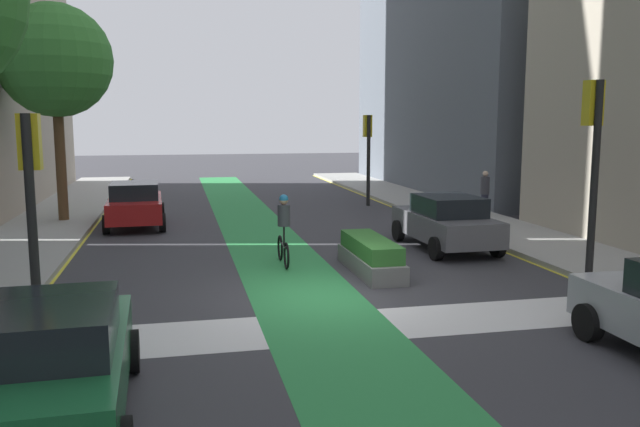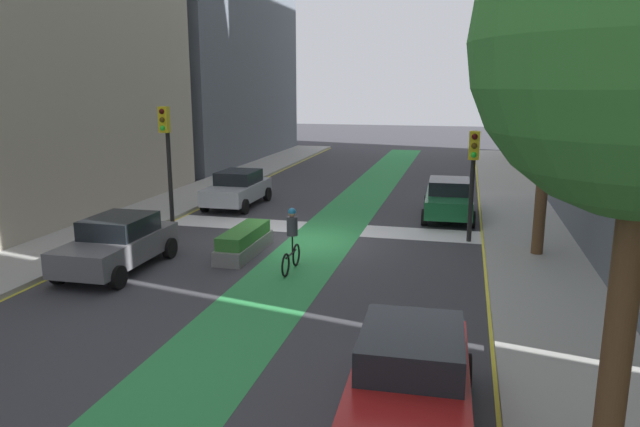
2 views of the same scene
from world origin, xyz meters
The scene contains 16 objects.
ground_plane centered at (0.00, 0.00, 0.00)m, with size 120.00×120.00×0.00m, color #38383D.
bike_lane_paint centered at (-0.48, 0.00, 0.00)m, with size 2.40×60.00×0.01m, color #2D8C47.
crosswalk_band centered at (0.00, -2.00, 0.00)m, with size 12.00×1.80×0.01m, color silver.
sidewalk_left centered at (-7.50, 0.00, 0.07)m, with size 3.00×60.00×0.15m, color #9E9E99.
curb_stripe_left centered at (-6.00, 0.00, 0.01)m, with size 0.16×60.00×0.01m, color yellow.
sidewalk_right centered at (7.50, 0.00, 0.07)m, with size 3.00×60.00×0.15m, color #9E9E99.
curb_stripe_right centered at (6.00, 0.00, 0.01)m, with size 0.16×60.00×0.01m, color yellow.
traffic_signal_near_right centered at (5.57, -0.80, 3.18)m, with size 0.35×0.52×4.55m.
traffic_signal_near_left centered at (-5.49, -1.27, 2.70)m, with size 0.35×0.52×3.83m.
car_red_left_far centered at (-4.55, 10.46, 0.80)m, with size 2.13×4.26×1.57m.
car_grey_right_far centered at (4.53, 4.35, 0.80)m, with size 2.06×4.22×1.57m.
car_green_left_near centered at (-4.66, -4.96, 0.80)m, with size 2.13×4.25×1.57m.
car_silver_right_near centered at (4.57, -5.15, 0.80)m, with size 2.03×4.20×1.57m.
cyclist_in_lane centered at (-0.44, 3.19, 0.97)m, with size 0.32×1.73×1.86m.
street_tree_near centered at (-7.56, 0.14, 5.94)m, with size 3.86×3.86×7.76m.
median_planter centered at (1.52, 1.96, 0.40)m, with size 0.89×3.14×0.85m.
Camera 2 is at (-5.20, 19.00, 5.34)m, focal length 32.93 mm.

